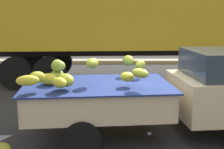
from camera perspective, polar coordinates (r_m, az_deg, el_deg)
ground at (r=6.33m, az=5.51°, el=-11.08°), size 220.00×220.00×0.00m
curb_strip at (r=15.51m, az=2.00°, el=2.49°), size 80.00×0.80×0.16m
pickup_truck at (r=6.29m, az=15.09°, el=-3.05°), size 5.09×2.25×1.70m
semi_trailer at (r=11.15m, az=7.59°, el=11.77°), size 12.10×3.09×3.95m
fallen_banana_bunch_near_tailgate at (r=5.81m, az=-19.77°, el=-12.87°), size 0.45×0.44×0.17m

